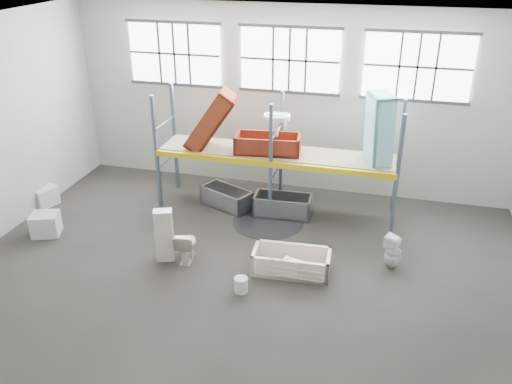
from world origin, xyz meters
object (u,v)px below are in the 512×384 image
(bathtub_beige, at_px, (291,262))
(steel_tub_left, at_px, (227,198))
(toilet_beige, at_px, (187,245))
(bucket, at_px, (241,285))
(rust_tub_flat, at_px, (268,144))
(steel_tub_right, at_px, (283,205))
(toilet_white, at_px, (393,251))
(carton_near, at_px, (46,224))
(blue_tub_upright, at_px, (379,130))
(cistern_tall, at_px, (164,235))

(bathtub_beige, xyz_separation_m, steel_tub_left, (-2.26, 2.57, 0.01))
(toilet_beige, distance_m, bucket, 1.74)
(rust_tub_flat, bearing_deg, steel_tub_right, -25.97)
(bucket, bearing_deg, rust_tub_flat, 95.43)
(toilet_white, xyz_separation_m, rust_tub_flat, (-3.26, 1.98, 1.43))
(steel_tub_right, bearing_deg, bathtub_beige, -73.75)
(bathtub_beige, distance_m, bucket, 1.29)
(steel_tub_left, bearing_deg, steel_tub_right, -3.44)
(toilet_beige, bearing_deg, bathtub_beige, 176.29)
(bucket, xyz_separation_m, carton_near, (-5.17, 1.02, 0.11))
(bucket, bearing_deg, blue_tub_upright, 58.17)
(steel_tub_left, distance_m, steel_tub_right, 1.54)
(toilet_white, relative_size, steel_tub_left, 0.57)
(carton_near, bearing_deg, rust_tub_flat, 28.82)
(toilet_beige, xyz_separation_m, steel_tub_left, (0.08, 2.68, -0.11))
(bathtub_beige, relative_size, carton_near, 2.60)
(cistern_tall, bearing_deg, bathtub_beige, -14.52)
(blue_tub_upright, height_order, carton_near, blue_tub_upright)
(steel_tub_right, relative_size, bucket, 4.52)
(cistern_tall, height_order, rust_tub_flat, rust_tub_flat)
(steel_tub_left, height_order, steel_tub_right, steel_tub_right)
(bathtub_beige, height_order, blue_tub_upright, blue_tub_upright)
(toilet_white, bearing_deg, toilet_beige, -57.91)
(cistern_tall, xyz_separation_m, steel_tub_right, (2.06, 2.72, -0.34))
(bucket, bearing_deg, carton_near, 168.80)
(toilet_white, distance_m, blue_tub_upright, 2.92)
(toilet_beige, height_order, cistern_tall, cistern_tall)
(cistern_tall, distance_m, steel_tub_left, 2.88)
(bucket, distance_m, carton_near, 5.27)
(cistern_tall, height_order, blue_tub_upright, blue_tub_upright)
(steel_tub_left, height_order, carton_near, carton_near)
(blue_tub_upright, distance_m, bucket, 4.93)
(bathtub_beige, distance_m, blue_tub_upright, 3.80)
(bucket, bearing_deg, cistern_tall, 159.42)
(cistern_tall, relative_size, bucket, 3.79)
(steel_tub_left, xyz_separation_m, bucket, (1.42, -3.54, -0.09))
(toilet_white, height_order, steel_tub_right, toilet_white)
(bathtub_beige, relative_size, steel_tub_left, 1.21)
(carton_near, bearing_deg, blue_tub_upright, 19.90)
(bathtub_beige, bearing_deg, toilet_beige, 179.38)
(toilet_beige, distance_m, toilet_white, 4.49)
(steel_tub_left, relative_size, carton_near, 2.15)
(cistern_tall, distance_m, carton_near, 3.25)
(bathtub_beige, relative_size, toilet_beige, 2.26)
(bathtub_beige, bearing_deg, bucket, -134.13)
(bathtub_beige, xyz_separation_m, blue_tub_upright, (1.48, 2.76, 2.15))
(toilet_beige, xyz_separation_m, blue_tub_upright, (3.81, 2.88, 2.03))
(rust_tub_flat, bearing_deg, toilet_beige, -112.15)
(bathtub_beige, bearing_deg, carton_near, 176.09)
(toilet_white, bearing_deg, steel_tub_right, -100.76)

